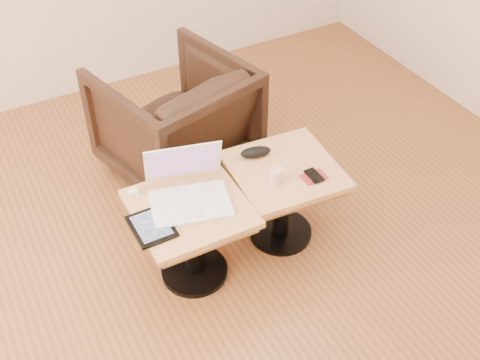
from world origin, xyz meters
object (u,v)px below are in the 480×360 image
side_table_right (283,186)px  laptop (188,190)px  striped_cup (275,177)px  armchair (175,120)px  side_table_left (191,224)px

side_table_right → laptop: bearing=-178.3°
striped_cup → armchair: (-0.16, 0.88, -0.16)m
striped_cup → armchair: bearing=100.1°
side_table_right → armchair: size_ratio=0.72×
side_table_left → striped_cup: size_ratio=6.65×
striped_cup → armchair: armchair is taller
laptop → striped_cup: size_ratio=5.53×
side_table_right → side_table_left: bearing=-172.8°
laptop → armchair: bearing=85.9°
side_table_right → laptop: 0.55m
striped_cup → armchair: 0.91m
side_table_left → side_table_right: 0.54m
side_table_left → side_table_right: same height
side_table_left → striped_cup: (0.44, -0.05, 0.16)m
side_table_left → armchair: 0.87m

